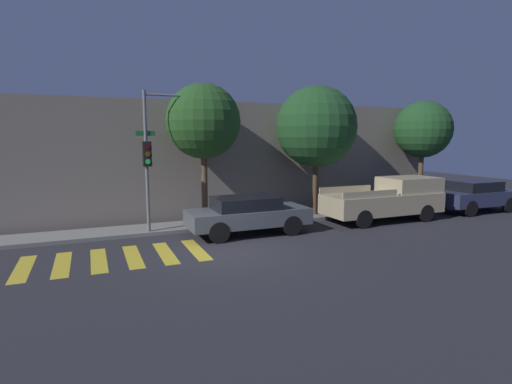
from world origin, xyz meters
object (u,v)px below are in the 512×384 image
(sedan_middle, at_px, (475,195))
(tree_far_end, at_px, (423,130))
(tree_near_corner, at_px, (203,122))
(tree_midblock, at_px, (316,127))
(pickup_truck, at_px, (388,199))
(sedan_near_corner, at_px, (248,214))
(traffic_light_pole, at_px, (158,142))

(sedan_middle, height_order, tree_far_end, tree_far_end)
(tree_near_corner, relative_size, tree_midblock, 0.97)
(pickup_truck, distance_m, tree_midblock, 4.50)
(sedan_near_corner, bearing_deg, pickup_truck, 0.00)
(sedan_middle, distance_m, tree_far_end, 4.09)
(tree_near_corner, height_order, tree_far_end, tree_near_corner)
(traffic_light_pole, bearing_deg, tree_near_corner, 19.00)
(sedan_near_corner, height_order, pickup_truck, pickup_truck)
(pickup_truck, distance_m, tree_far_end, 5.20)
(traffic_light_pole, distance_m, tree_near_corner, 2.16)
(traffic_light_pole, distance_m, tree_midblock, 7.17)
(tree_midblock, height_order, tree_far_end, tree_midblock)
(pickup_truck, xyz_separation_m, sedan_middle, (5.38, -0.00, -0.14))
(traffic_light_pole, height_order, sedan_near_corner, traffic_light_pole)
(tree_near_corner, distance_m, tree_midblock, 5.22)
(sedan_near_corner, height_order, tree_near_corner, tree_near_corner)
(traffic_light_pole, bearing_deg, tree_midblock, 5.24)
(tree_near_corner, bearing_deg, tree_far_end, 0.00)
(traffic_light_pole, relative_size, tree_near_corner, 0.92)
(pickup_truck, relative_size, tree_near_corner, 0.92)
(pickup_truck, xyz_separation_m, tree_midblock, (-2.57, 1.92, 3.15))
(traffic_light_pole, height_order, pickup_truck, traffic_light_pole)
(sedan_near_corner, bearing_deg, tree_far_end, 10.49)
(sedan_near_corner, relative_size, sedan_middle, 1.09)
(sedan_near_corner, xyz_separation_m, tree_far_end, (10.38, 1.92, 3.25))
(sedan_middle, height_order, tree_near_corner, tree_near_corner)
(pickup_truck, height_order, tree_midblock, tree_midblock)
(tree_near_corner, bearing_deg, sedan_middle, -8.31)
(traffic_light_pole, distance_m, tree_far_end, 13.44)
(tree_midblock, bearing_deg, pickup_truck, -36.83)
(traffic_light_pole, xyz_separation_m, tree_far_end, (13.41, 0.65, 0.56))
(sedan_middle, bearing_deg, tree_midblock, 166.40)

